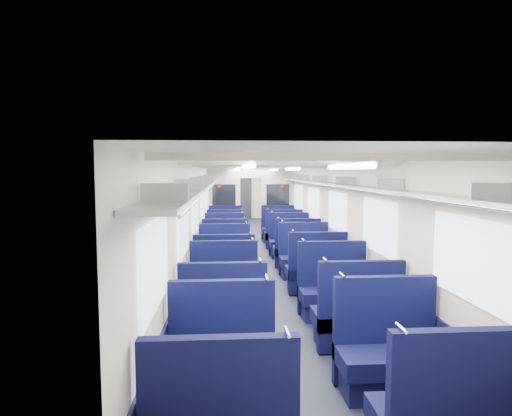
# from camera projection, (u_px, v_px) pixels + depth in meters

# --- Properties ---
(floor) EXTENTS (2.80, 18.00, 0.01)m
(floor) POSITION_uv_depth(u_px,v_px,m) (257.00, 255.00, 11.24)
(floor) COLOR black
(floor) RESTS_ON ground
(ceiling) EXTENTS (2.80, 18.00, 0.01)m
(ceiling) POSITION_uv_depth(u_px,v_px,m) (257.00, 166.00, 11.04)
(ceiling) COLOR silver
(ceiling) RESTS_ON wall_left
(wall_left) EXTENTS (0.02, 18.00, 2.35)m
(wall_left) POSITION_uv_depth(u_px,v_px,m) (203.00, 211.00, 11.05)
(wall_left) COLOR beige
(wall_left) RESTS_ON floor
(dado_left) EXTENTS (0.03, 17.90, 0.70)m
(dado_left) POSITION_uv_depth(u_px,v_px,m) (204.00, 243.00, 11.12)
(dado_left) COLOR black
(dado_left) RESTS_ON floor
(wall_right) EXTENTS (0.02, 18.00, 2.35)m
(wall_right) POSITION_uv_depth(u_px,v_px,m) (309.00, 211.00, 11.24)
(wall_right) COLOR beige
(wall_right) RESTS_ON floor
(dado_right) EXTENTS (0.03, 17.90, 0.70)m
(dado_right) POSITION_uv_depth(u_px,v_px,m) (308.00, 241.00, 11.31)
(dado_right) COLOR black
(dado_right) RESTS_ON floor
(wall_far) EXTENTS (2.80, 0.02, 2.35)m
(wall_far) POSITION_uv_depth(u_px,v_px,m) (244.00, 193.00, 20.09)
(wall_far) COLOR beige
(wall_far) RESTS_ON floor
(luggage_rack_left) EXTENTS (0.36, 17.40, 0.18)m
(luggage_rack_left) POSITION_uv_depth(u_px,v_px,m) (210.00, 181.00, 10.99)
(luggage_rack_left) COLOR #B2B5BA
(luggage_rack_left) RESTS_ON wall_left
(luggage_rack_right) EXTENTS (0.36, 17.40, 0.18)m
(luggage_rack_right) POSITION_uv_depth(u_px,v_px,m) (303.00, 180.00, 11.16)
(luggage_rack_right) COLOR #B2B5BA
(luggage_rack_right) RESTS_ON wall_right
(windows) EXTENTS (2.78, 15.60, 0.75)m
(windows) POSITION_uv_depth(u_px,v_px,m) (258.00, 203.00, 10.67)
(windows) COLOR white
(windows) RESTS_ON wall_left
(ceiling_fittings) EXTENTS (2.70, 16.06, 0.11)m
(ceiling_fittings) POSITION_uv_depth(u_px,v_px,m) (257.00, 168.00, 10.79)
(ceiling_fittings) COLOR beige
(ceiling_fittings) RESTS_ON ceiling
(end_door) EXTENTS (0.75, 0.06, 2.00)m
(end_door) POSITION_uv_depth(u_px,v_px,m) (244.00, 197.00, 20.04)
(end_door) COLOR black
(end_door) RESTS_ON floor
(bulkhead) EXTENTS (2.80, 0.10, 2.35)m
(bulkhead) POSITION_uv_depth(u_px,v_px,m) (251.00, 202.00, 13.81)
(bulkhead) COLOR beige
(bulkhead) RESTS_ON floor
(seat_2) EXTENTS (1.05, 0.58, 1.17)m
(seat_2) POSITION_uv_depth(u_px,v_px,m) (222.00, 363.00, 4.09)
(seat_2) COLOR #0C0F3B
(seat_2) RESTS_ON floor
(seat_3) EXTENTS (1.05, 0.58, 1.17)m
(seat_3) POSITION_uv_depth(u_px,v_px,m) (388.00, 356.00, 4.24)
(seat_3) COLOR #0C0F3B
(seat_3) RESTS_ON floor
(seat_4) EXTENTS (1.05, 0.58, 1.17)m
(seat_4) POSITION_uv_depth(u_px,v_px,m) (223.00, 323.00, 5.18)
(seat_4) COLOR #0C0F3B
(seat_4) RESTS_ON floor
(seat_5) EXTENTS (1.05, 0.58, 1.17)m
(seat_5) POSITION_uv_depth(u_px,v_px,m) (357.00, 320.00, 5.28)
(seat_5) COLOR #0C0F3B
(seat_5) RESTS_ON floor
(seat_6) EXTENTS (1.05, 0.58, 1.17)m
(seat_6) POSITION_uv_depth(u_px,v_px,m) (224.00, 293.00, 6.48)
(seat_6) COLOR #0C0F3B
(seat_6) RESTS_ON floor
(seat_7) EXTENTS (1.05, 0.58, 1.17)m
(seat_7) POSITION_uv_depth(u_px,v_px,m) (334.00, 293.00, 6.43)
(seat_7) COLOR #0C0F3B
(seat_7) RESTS_ON floor
(seat_8) EXTENTS (1.05, 0.58, 1.17)m
(seat_8) POSITION_uv_depth(u_px,v_px,m) (224.00, 277.00, 7.41)
(seat_8) COLOR #0C0F3B
(seat_8) RESTS_ON floor
(seat_9) EXTENTS (1.05, 0.58, 1.17)m
(seat_9) POSITION_uv_depth(u_px,v_px,m) (316.00, 273.00, 7.71)
(seat_9) COLOR #0C0F3B
(seat_9) RESTS_ON floor
(seat_10) EXTENTS (1.05, 0.58, 1.17)m
(seat_10) POSITION_uv_depth(u_px,v_px,m) (225.00, 263.00, 8.61)
(seat_10) COLOR #0C0F3B
(seat_10) RESTS_ON floor
(seat_11) EXTENTS (1.05, 0.58, 1.17)m
(seat_11) POSITION_uv_depth(u_px,v_px,m) (304.00, 260.00, 8.87)
(seat_11) COLOR #0C0F3B
(seat_11) RESTS_ON floor
(seat_12) EXTENTS (1.05, 0.58, 1.17)m
(seat_12) POSITION_uv_depth(u_px,v_px,m) (225.00, 252.00, 9.79)
(seat_12) COLOR #0C0F3B
(seat_12) RESTS_ON floor
(seat_13) EXTENTS (1.05, 0.58, 1.17)m
(seat_13) POSITION_uv_depth(u_px,v_px,m) (297.00, 251.00, 9.84)
(seat_13) COLOR #0C0F3B
(seat_13) RESTS_ON floor
(seat_14) EXTENTS (1.05, 0.58, 1.17)m
(seat_14) POSITION_uv_depth(u_px,v_px,m) (225.00, 243.00, 10.93)
(seat_14) COLOR #0C0F3B
(seat_14) RESTS_ON floor
(seat_15) EXTENTS (1.05, 0.58, 1.17)m
(seat_15) POSITION_uv_depth(u_px,v_px,m) (289.00, 243.00, 10.97)
(seat_15) COLOR #0C0F3B
(seat_15) RESTS_ON floor
(seat_16) EXTENTS (1.05, 0.58, 1.17)m
(seat_16) POSITION_uv_depth(u_px,v_px,m) (225.00, 236.00, 12.18)
(seat_16) COLOR #0C0F3B
(seat_16) RESTS_ON floor
(seat_17) EXTENTS (1.05, 0.58, 1.17)m
(seat_17) POSITION_uv_depth(u_px,v_px,m) (283.00, 236.00, 12.21)
(seat_17) COLOR #0C0F3B
(seat_17) RESTS_ON floor
(seat_18) EXTENTS (1.05, 0.58, 1.17)m
(seat_18) POSITION_uv_depth(u_px,v_px,m) (226.00, 231.00, 13.29)
(seat_18) COLOR #0C0F3B
(seat_18) RESTS_ON floor
(seat_19) EXTENTS (1.05, 0.58, 1.17)m
(seat_19) POSITION_uv_depth(u_px,v_px,m) (278.00, 230.00, 13.40)
(seat_19) COLOR #0C0F3B
(seat_19) RESTS_ON floor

